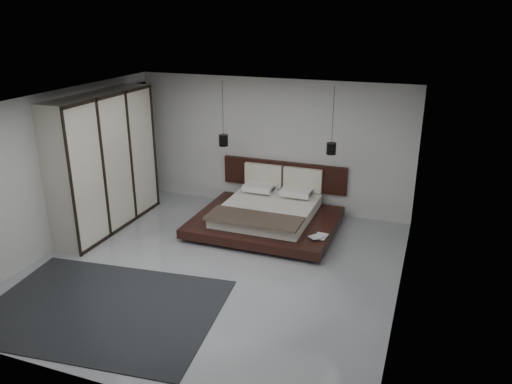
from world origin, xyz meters
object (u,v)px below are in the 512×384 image
at_px(pendant_left, 223,140).
at_px(rug, 103,308).
at_px(lattice_screen, 138,143).
at_px(wardrobe, 104,162).
at_px(bed, 268,213).
at_px(pendant_right, 331,148).

height_order(pendant_left, rug, pendant_left).
bearing_deg(lattice_screen, wardrobe, -80.91).
xyz_separation_m(wardrobe, rug, (1.69, -2.58, -1.32)).
relative_size(bed, pendant_left, 2.04).
distance_m(lattice_screen, pendant_left, 2.16).
bearing_deg(rug, bed, 70.00).
relative_size(lattice_screen, rug, 0.77).
height_order(bed, wardrobe, wardrobe).
bearing_deg(rug, lattice_screen, 115.07).
xyz_separation_m(pendant_left, rug, (-0.19, -4.03, -1.58)).
distance_m(bed, pendant_left, 1.77).
height_order(pendant_left, pendant_right, same).
distance_m(bed, pendant_right, 1.79).
distance_m(pendant_right, rug, 4.98).
height_order(bed, rug, bed).
bearing_deg(bed, pendant_right, 20.77).
bearing_deg(pendant_right, bed, -159.23).
height_order(bed, pendant_left, pendant_left).
distance_m(pendant_left, wardrobe, 2.40).
distance_m(pendant_left, pendant_right, 2.24).
xyz_separation_m(lattice_screen, wardrobe, (0.25, -1.57, 0.03)).
bearing_deg(rug, pendant_right, 58.90).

